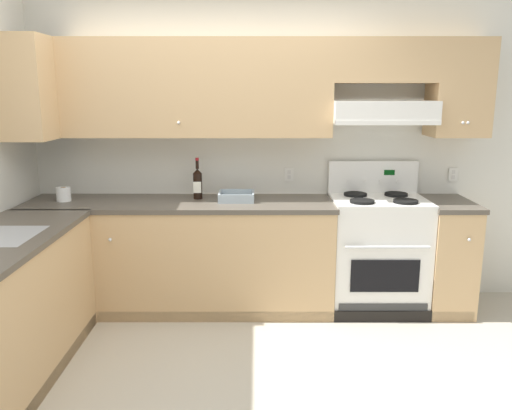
# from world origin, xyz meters

# --- Properties ---
(ground_plane) EXTENTS (7.04, 7.04, 0.00)m
(ground_plane) POSITION_xyz_m (0.00, 0.00, 0.00)
(ground_plane) COLOR #B2AA99
(wall_back) EXTENTS (4.68, 0.57, 2.55)m
(wall_back) POSITION_xyz_m (0.39, 1.53, 1.48)
(wall_back) COLOR silver
(wall_back) RESTS_ON ground_plane
(counter_back_run) EXTENTS (3.60, 0.65, 0.91)m
(counter_back_run) POSITION_xyz_m (-0.02, 1.24, 0.45)
(counter_back_run) COLOR tan
(counter_back_run) RESTS_ON ground_plane
(stove) EXTENTS (0.76, 0.62, 1.20)m
(stove) POSITION_xyz_m (1.31, 1.25, 0.48)
(stove) COLOR white
(stove) RESTS_ON ground_plane
(wine_bottle) EXTENTS (0.07, 0.08, 0.34)m
(wine_bottle) POSITION_xyz_m (-0.17, 1.35, 1.04)
(wine_bottle) COLOR black
(wine_bottle) RESTS_ON counter_back_run
(bowl) EXTENTS (0.29, 0.25, 0.07)m
(bowl) POSITION_xyz_m (0.15, 1.27, 0.93)
(bowl) COLOR #9EADB7
(bowl) RESTS_ON counter_back_run
(paper_towel_roll) EXTENTS (0.11, 0.11, 0.11)m
(paper_towel_roll) POSITION_xyz_m (-1.24, 1.26, 0.97)
(paper_towel_roll) COLOR white
(paper_towel_roll) RESTS_ON counter_back_run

